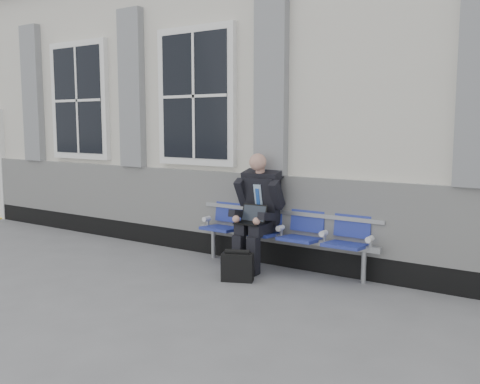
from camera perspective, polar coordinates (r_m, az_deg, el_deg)
The scene contains 5 objects.
ground at distance 7.14m, azimuth -14.17°, elevation -8.07°, with size 70.00×70.00×0.00m, color slate.
station_building at distance 9.57m, azimuth 1.22°, elevation 9.43°, with size 14.40×4.40×4.49m.
bench at distance 6.87m, azimuth 4.62°, elevation -3.74°, with size 2.60×0.47×0.91m.
businessman at distance 6.86m, azimuth 1.93°, elevation -1.65°, with size 0.63×0.84×1.49m.
briefcase at distance 6.41m, azimuth -0.28°, elevation -7.96°, with size 0.41×0.29×0.39m.
Camera 1 is at (5.17, -4.55, 1.86)m, focal length 40.00 mm.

